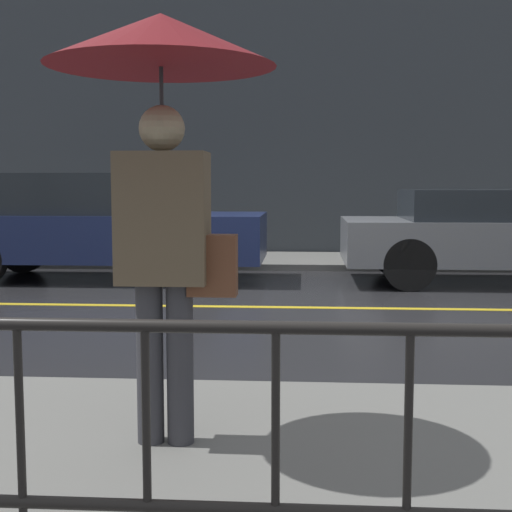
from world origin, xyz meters
name	(u,v)px	position (x,y,z in m)	size (l,w,h in m)	color
ground_plane	(282,307)	(0.00, 0.00, 0.00)	(80.00, 80.00, 0.00)	#262628
sidewalk_near	(247,482)	(0.00, -4.86, 0.05)	(28.00, 2.96, 0.10)	slate
sidewalk_far	(290,260)	(0.00, 4.47, 0.05)	(28.00, 2.20, 0.10)	slate
lane_marking	(282,307)	(0.00, 0.00, 0.00)	(25.20, 0.12, 0.01)	gold
building_storefront	(292,102)	(0.00, 5.72, 2.93)	(28.00, 0.30, 5.86)	#383D42
railing_foreground	(211,445)	(0.00, -6.09, 0.69)	(12.00, 0.04, 0.93)	black
pedestrian	(163,101)	(-0.43, -4.51, 1.79)	(1.11, 1.11, 2.10)	#333338
car_navy	(97,225)	(-2.75, 2.17, 0.79)	(4.73, 1.72, 1.54)	#19234C
car_grey	(494,234)	(2.89, 2.17, 0.70)	(4.25, 1.84, 1.31)	slate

